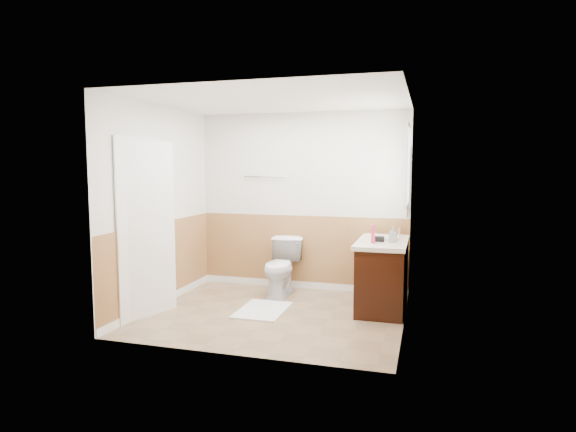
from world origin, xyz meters
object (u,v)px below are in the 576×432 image
(toilet, at_px, (281,267))
(soap_dispenser, at_px, (393,234))
(bath_mat, at_px, (263,310))
(lotion_bottle, at_px, (373,234))
(vanity_cabinet, at_px, (383,277))

(toilet, distance_m, soap_dispenser, 1.65)
(toilet, height_order, bath_mat, toilet)
(lotion_bottle, bearing_deg, toilet, 157.89)
(bath_mat, relative_size, lotion_bottle, 3.64)
(toilet, bearing_deg, vanity_cabinet, -11.28)
(vanity_cabinet, bearing_deg, lotion_bottle, -111.56)
(toilet, relative_size, soap_dispenser, 4.02)
(toilet, distance_m, vanity_cabinet, 1.41)
(bath_mat, height_order, vanity_cabinet, vanity_cabinet)
(toilet, bearing_deg, lotion_bottle, -22.39)
(toilet, distance_m, lotion_bottle, 1.50)
(toilet, relative_size, vanity_cabinet, 0.70)
(soap_dispenser, bearing_deg, lotion_bottle, -147.86)
(toilet, relative_size, bath_mat, 0.96)
(bath_mat, relative_size, soap_dispenser, 4.18)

